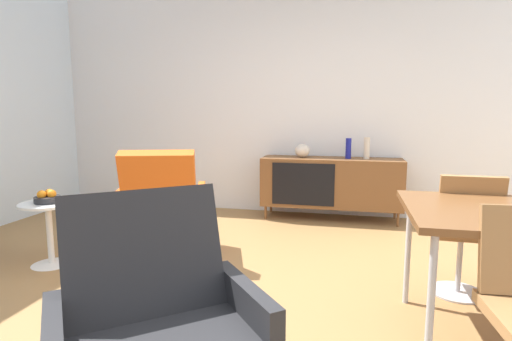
# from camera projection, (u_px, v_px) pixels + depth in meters

# --- Properties ---
(ground_plane) EXTENTS (8.32, 8.32, 0.00)m
(ground_plane) POSITION_uv_depth(u_px,v_px,m) (252.00, 304.00, 2.67)
(ground_plane) COLOR #9E7242
(wall_back) EXTENTS (6.80, 0.12, 2.80)m
(wall_back) POSITION_uv_depth(u_px,v_px,m) (302.00, 99.00, 4.98)
(wall_back) COLOR white
(wall_back) RESTS_ON ground_plane
(sideboard) EXTENTS (1.60, 0.45, 0.72)m
(sideboard) POSITION_uv_depth(u_px,v_px,m) (331.00, 182.00, 4.74)
(sideboard) COLOR brown
(sideboard) RESTS_ON ground_plane
(vase_cobalt) EXTENTS (0.07, 0.07, 0.25)m
(vase_cobalt) POSITION_uv_depth(u_px,v_px,m) (367.00, 148.00, 4.60)
(vase_cobalt) COLOR beige
(vase_cobalt) RESTS_ON sideboard
(vase_sculptural_dark) EXTENTS (0.17, 0.17, 0.16)m
(vase_sculptural_dark) POSITION_uv_depth(u_px,v_px,m) (302.00, 151.00, 4.77)
(vase_sculptural_dark) COLOR beige
(vase_sculptural_dark) RESTS_ON sideboard
(vase_ceramic_small) EXTENTS (0.06, 0.06, 0.23)m
(vase_ceramic_small) POSITION_uv_depth(u_px,v_px,m) (348.00, 148.00, 4.64)
(vase_ceramic_small) COLOR navy
(vase_ceramic_small) RESTS_ON sideboard
(dining_chair_back_left) EXTENTS (0.41, 0.43, 0.86)m
(dining_chair_back_left) POSITION_uv_depth(u_px,v_px,m) (464.00, 230.00, 2.71)
(dining_chair_back_left) COLOR #9E7042
(dining_chair_back_left) RESTS_ON ground_plane
(lounge_chair_red) EXTENTS (0.84, 0.81, 0.95)m
(lounge_chair_red) POSITION_uv_depth(u_px,v_px,m) (162.00, 203.00, 3.53)
(lounge_chair_red) COLOR #D85919
(lounge_chair_red) RESTS_ON ground_plane
(armchair_black_shell) EXTENTS (0.91, 0.90, 0.95)m
(armchair_black_shell) POSITION_uv_depth(u_px,v_px,m) (155.00, 327.00, 1.49)
(armchair_black_shell) COLOR #262628
(armchair_black_shell) RESTS_ON ground_plane
(side_table_round) EXTENTS (0.44, 0.44, 0.52)m
(side_table_round) POSITION_uv_depth(u_px,v_px,m) (49.00, 226.00, 3.33)
(side_table_round) COLOR white
(side_table_round) RESTS_ON ground_plane
(fruit_bowl) EXTENTS (0.20, 0.20, 0.11)m
(fruit_bowl) POSITION_uv_depth(u_px,v_px,m) (47.00, 198.00, 3.30)
(fruit_bowl) COLOR #262628
(fruit_bowl) RESTS_ON side_table_round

